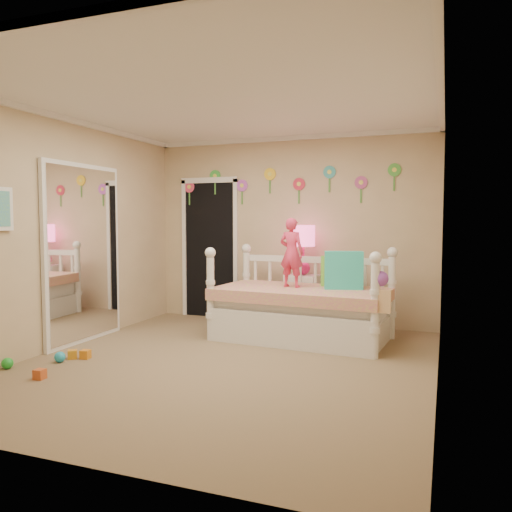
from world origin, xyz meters
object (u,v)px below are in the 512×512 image
at_px(nightstand, 303,301).
at_px(table_lamp, 303,242).
at_px(child, 292,253).
at_px(daybed, 302,293).

xyz_separation_m(nightstand, table_lamp, (0.00, -0.00, 0.80)).
height_order(child, nightstand, child).
bearing_deg(table_lamp, child, -86.97).
bearing_deg(daybed, child, 170.56).
relative_size(daybed, table_lamp, 3.11).
bearing_deg(nightstand, daybed, -67.64).
distance_m(daybed, child, 0.51).
height_order(nightstand, table_lamp, table_lamp).
height_order(child, table_lamp, child).
distance_m(child, table_lamp, 0.69).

